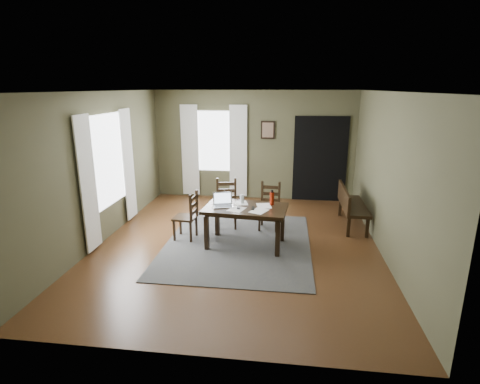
# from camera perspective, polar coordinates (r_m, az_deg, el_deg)

# --- Properties ---
(ground) EXTENTS (5.00, 6.00, 0.01)m
(ground) POSITION_cam_1_polar(r_m,az_deg,el_deg) (6.92, -0.32, -7.91)
(ground) COLOR #492C16
(room_shell) EXTENTS (5.02, 6.02, 2.71)m
(room_shell) POSITION_cam_1_polar(r_m,az_deg,el_deg) (6.41, -0.34, 7.06)
(room_shell) COLOR #4A4930
(room_shell) RESTS_ON ground
(rug) EXTENTS (2.60, 3.20, 0.01)m
(rug) POSITION_cam_1_polar(r_m,az_deg,el_deg) (6.91, -0.32, -7.82)
(rug) COLOR #3B3B3B
(rug) RESTS_ON ground
(dining_table) EXTENTS (1.51, 1.00, 0.72)m
(dining_table) POSITION_cam_1_polar(r_m,az_deg,el_deg) (6.62, 0.86, -3.03)
(dining_table) COLOR black
(dining_table) RESTS_ON rug
(chair_end) EXTENTS (0.43, 0.43, 0.91)m
(chair_end) POSITION_cam_1_polar(r_m,az_deg,el_deg) (7.04, -8.00, -3.68)
(chair_end) COLOR black
(chair_end) RESTS_ON rug
(chair_back_left) EXTENTS (0.49, 0.49, 0.97)m
(chair_back_left) POSITION_cam_1_polar(r_m,az_deg,el_deg) (7.60, -2.06, -1.82)
(chair_back_left) COLOR black
(chair_back_left) RESTS_ON rug
(chair_back_right) EXTENTS (0.44, 0.44, 0.93)m
(chair_back_right) POSITION_cam_1_polar(r_m,az_deg,el_deg) (7.51, 4.53, -2.25)
(chair_back_right) COLOR black
(chair_back_right) RESTS_ON rug
(bench) EXTENTS (0.46, 1.42, 0.80)m
(bench) POSITION_cam_1_polar(r_m,az_deg,el_deg) (7.95, 16.42, -1.68)
(bench) COLOR black
(bench) RESTS_ON ground
(laptop) EXTENTS (0.40, 0.35, 0.23)m
(laptop) POSITION_cam_1_polar(r_m,az_deg,el_deg) (6.65, -2.62, -1.59)
(laptop) COLOR #B7B7BC
(laptop) RESTS_ON dining_table
(computer_mouse) EXTENTS (0.05, 0.09, 0.03)m
(computer_mouse) POSITION_cam_1_polar(r_m,az_deg,el_deg) (6.49, -0.22, -2.42)
(computer_mouse) COLOR #3F3F42
(computer_mouse) RESTS_ON dining_table
(tv_remote) EXTENTS (0.05, 0.17, 0.02)m
(tv_remote) POSITION_cam_1_polar(r_m,az_deg,el_deg) (6.50, 2.00, -2.48)
(tv_remote) COLOR black
(tv_remote) RESTS_ON dining_table
(drinking_glass) EXTENTS (0.09, 0.09, 0.16)m
(drinking_glass) POSITION_cam_1_polar(r_m,az_deg,el_deg) (6.78, 0.30, -1.05)
(drinking_glass) COLOR silver
(drinking_glass) RESTS_ON dining_table
(water_bottle) EXTENTS (0.10, 0.10, 0.27)m
(water_bottle) POSITION_cam_1_polar(r_m,az_deg,el_deg) (6.69, 4.89, -0.94)
(water_bottle) COLOR #A2220C
(water_bottle) RESTS_ON dining_table
(paper_a) EXTENTS (0.26, 0.31, 0.00)m
(paper_a) POSITION_cam_1_polar(r_m,az_deg,el_deg) (6.64, -3.34, -2.17)
(paper_a) COLOR white
(paper_a) RESTS_ON dining_table
(paper_b) EXTENTS (0.36, 0.39, 0.00)m
(paper_b) POSITION_cam_1_polar(r_m,az_deg,el_deg) (6.38, 2.91, -2.90)
(paper_b) COLOR white
(paper_b) RESTS_ON dining_table
(paper_c) EXTENTS (0.28, 0.33, 0.00)m
(paper_c) POSITION_cam_1_polar(r_m,az_deg,el_deg) (6.80, 0.19, -1.69)
(paper_c) COLOR white
(paper_c) RESTS_ON dining_table
(paper_d) EXTENTS (0.30, 0.36, 0.00)m
(paper_d) POSITION_cam_1_polar(r_m,az_deg,el_deg) (6.66, 3.65, -2.12)
(paper_d) COLOR white
(paper_d) RESTS_ON dining_table
(paper_e) EXTENTS (0.33, 0.38, 0.00)m
(paper_e) POSITION_cam_1_polar(r_m,az_deg,el_deg) (6.46, -0.53, -2.64)
(paper_e) COLOR white
(paper_e) RESTS_ON dining_table
(window_left) EXTENTS (0.01, 1.30, 1.70)m
(window_left) POSITION_cam_1_polar(r_m,az_deg,el_deg) (7.40, -19.52, 4.55)
(window_left) COLOR white
(window_left) RESTS_ON ground
(window_back) EXTENTS (1.00, 0.01, 1.50)m
(window_back) POSITION_cam_1_polar(r_m,az_deg,el_deg) (9.53, -3.99, 7.73)
(window_back) COLOR white
(window_back) RESTS_ON ground
(curtain_left_near) EXTENTS (0.03, 0.48, 2.30)m
(curtain_left_near) POSITION_cam_1_polar(r_m,az_deg,el_deg) (6.73, -22.15, 1.06)
(curtain_left_near) COLOR silver
(curtain_left_near) RESTS_ON ground
(curtain_left_far) EXTENTS (0.03, 0.48, 2.30)m
(curtain_left_far) POSITION_cam_1_polar(r_m,az_deg,el_deg) (8.16, -16.64, 3.98)
(curtain_left_far) COLOR silver
(curtain_left_far) RESTS_ON ground
(curtain_back_left) EXTENTS (0.44, 0.03, 2.30)m
(curtain_back_left) POSITION_cam_1_polar(r_m,az_deg,el_deg) (9.67, -7.62, 6.26)
(curtain_back_left) COLOR silver
(curtain_back_left) RESTS_ON ground
(curtain_back_right) EXTENTS (0.44, 0.03, 2.30)m
(curtain_back_right) POSITION_cam_1_polar(r_m,az_deg,el_deg) (9.43, -0.27, 6.16)
(curtain_back_right) COLOR silver
(curtain_back_right) RESTS_ON ground
(framed_picture) EXTENTS (0.34, 0.03, 0.44)m
(framed_picture) POSITION_cam_1_polar(r_m,az_deg,el_deg) (9.32, 4.26, 9.41)
(framed_picture) COLOR black
(framed_picture) RESTS_ON ground
(doorway_back) EXTENTS (1.30, 0.03, 2.10)m
(doorway_back) POSITION_cam_1_polar(r_m,az_deg,el_deg) (9.45, 12.10, 4.90)
(doorway_back) COLOR black
(doorway_back) RESTS_ON ground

